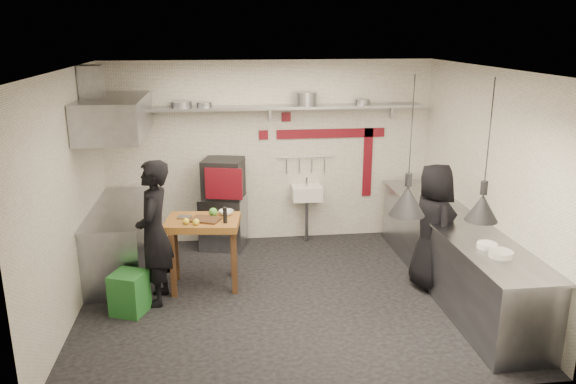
{
  "coord_description": "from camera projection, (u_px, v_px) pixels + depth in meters",
  "views": [
    {
      "loc": [
        -0.78,
        -6.37,
        3.23
      ],
      "look_at": [
        0.06,
        0.3,
        1.28
      ],
      "focal_mm": 35.0,
      "sensor_mm": 36.0,
      "label": 1
    }
  ],
  "objects": [
    {
      "name": "heat_lamp_near",
      "position": [
        411.0,
        147.0,
        5.76
      ],
      "size": [
        0.41,
        0.41,
        1.47
      ],
      "primitive_type": null,
      "rotation": [
        0.0,
        0.0,
        -0.07
      ],
      "color": "black",
      "rests_on": "ceiling"
    },
    {
      "name": "extractor_hood",
      "position": [
        115.0,
        117.0,
        7.21
      ],
      "size": [
        0.78,
        1.6,
        0.5
      ],
      "primitive_type": "cube",
      "color": "gray",
      "rests_on": "ceiling"
    },
    {
      "name": "wall_back",
      "position": [
        270.0,
        152.0,
        8.67
      ],
      "size": [
        5.0,
        0.04,
        2.8
      ],
      "primitive_type": "cube",
      "color": "silver",
      "rests_on": "floor"
    },
    {
      "name": "pan_right",
      "position": [
        362.0,
        102.0,
        8.45
      ],
      "size": [
        0.27,
        0.27,
        0.08
      ],
      "primitive_type": "cylinder",
      "rotation": [
        0.0,
        0.0,
        0.14
      ],
      "color": "gray",
      "rests_on": "back_shelf"
    },
    {
      "name": "sink_tap",
      "position": [
        307.0,
        182.0,
        8.69
      ],
      "size": [
        0.03,
        0.03,
        0.14
      ],
      "primitive_type": "cylinder",
      "color": "gray",
      "rests_on": "hand_sink"
    },
    {
      "name": "wall_right",
      "position": [
        486.0,
        182.0,
        6.97
      ],
      "size": [
        0.04,
        4.2,
        2.8
      ],
      "primitive_type": "cube",
      "color": "silver",
      "rests_on": "floor"
    },
    {
      "name": "red_tile_b",
      "position": [
        263.0,
        135.0,
        8.56
      ],
      "size": [
        0.14,
        0.02,
        0.14
      ],
      "primitive_type": "cube",
      "color": "maroon",
      "rests_on": "wall_back"
    },
    {
      "name": "cutting_board",
      "position": [
        205.0,
        220.0,
        7.04
      ],
      "size": [
        0.43,
        0.38,
        0.02
      ],
      "primitive_type": "cube",
      "rotation": [
        0.0,
        0.0,
        -0.42
      ],
      "color": "#4B2F1A",
      "rests_on": "prep_table"
    },
    {
      "name": "utensil_rail",
      "position": [
        305.0,
        157.0,
        8.72
      ],
      "size": [
        0.9,
        0.02,
        0.02
      ],
      "primitive_type": "cylinder",
      "rotation": [
        0.0,
        1.57,
        0.0
      ],
      "color": "gray",
      "rests_on": "wall_back"
    },
    {
      "name": "combi_oven",
      "position": [
        223.0,
        178.0,
        8.39
      ],
      "size": [
        0.68,
        0.65,
        0.58
      ],
      "primitive_type": "cube",
      "rotation": [
        0.0,
        0.0,
        -0.24
      ],
      "color": "black",
      "rests_on": "oven_stand"
    },
    {
      "name": "back_shelf",
      "position": [
        271.0,
        107.0,
        8.3
      ],
      "size": [
        4.6,
        0.34,
        0.04
      ],
      "primitive_type": "cube",
      "color": "gray",
      "rests_on": "wall_back"
    },
    {
      "name": "hand_sink",
      "position": [
        307.0,
        193.0,
        8.74
      ],
      "size": [
        0.46,
        0.34,
        0.22
      ],
      "primitive_type": "cube",
      "color": "silver",
      "rests_on": "wall_back"
    },
    {
      "name": "chef_left",
      "position": [
        154.0,
        233.0,
        6.7
      ],
      "size": [
        0.48,
        0.68,
        1.78
      ],
      "primitive_type": "imported",
      "rotation": [
        0.0,
        0.0,
        -1.66
      ],
      "color": "black",
      "rests_on": "floor"
    },
    {
      "name": "counter_left",
      "position": [
        122.0,
        240.0,
        7.68
      ],
      "size": [
        0.7,
        1.9,
        0.9
      ],
      "primitive_type": "cube",
      "color": "gray",
      "rests_on": "floor"
    },
    {
      "name": "red_band_vert",
      "position": [
        367.0,
        162.0,
        8.89
      ],
      "size": [
        0.14,
        0.02,
        1.1
      ],
      "primitive_type": "cube",
      "color": "maroon",
      "rests_on": "wall_back"
    },
    {
      "name": "floor",
      "position": [
        287.0,
        296.0,
        7.06
      ],
      "size": [
        5.0,
        5.0,
        0.0
      ],
      "primitive_type": "plane",
      "color": "black",
      "rests_on": "ground"
    },
    {
      "name": "wall_left",
      "position": [
        68.0,
        197.0,
        6.37
      ],
      "size": [
        0.04,
        4.2,
        2.8
      ],
      "primitive_type": "cube",
      "color": "silver",
      "rests_on": "floor"
    },
    {
      "name": "sink_drain",
      "position": [
        307.0,
        220.0,
        8.82
      ],
      "size": [
        0.06,
        0.06,
        0.66
      ],
      "primitive_type": "cylinder",
      "color": "gray",
      "rests_on": "floor"
    },
    {
      "name": "pan_far_left",
      "position": [
        181.0,
        104.0,
        8.13
      ],
      "size": [
        0.38,
        0.38,
        0.09
      ],
      "primitive_type": "cylinder",
      "rotation": [
        0.0,
        0.0,
        -0.27
      ],
      "color": "gray",
      "rests_on": "back_shelf"
    },
    {
      "name": "shelf_bracket_left",
      "position": [
        141.0,
        115.0,
        8.25
      ],
      "size": [
        0.04,
        0.06,
        0.24
      ],
      "primitive_type": "cube",
      "color": "gray",
      "rests_on": "wall_back"
    },
    {
      "name": "bowl",
      "position": [
        226.0,
        213.0,
        7.26
      ],
      "size": [
        0.22,
        0.22,
        0.06
      ],
      "primitive_type": "imported",
      "rotation": [
        0.0,
        0.0,
        -0.18
      ],
      "color": "silver",
      "rests_on": "prep_table"
    },
    {
      "name": "small_bowl_right",
      "position": [
        487.0,
        245.0,
        6.14
      ],
      "size": [
        0.23,
        0.23,
        0.05
      ],
      "primitive_type": "cylinder",
      "rotation": [
        0.0,
        0.0,
        -0.03
      ],
      "color": "silver",
      "rests_on": "counter_right_top"
    },
    {
      "name": "lemon_a",
      "position": [
        186.0,
        221.0,
        6.9
      ],
      "size": [
        0.1,
        0.1,
        0.08
      ],
      "primitive_type": "sphere",
      "rotation": [
        0.0,
        0.0,
        0.35
      ],
      "color": "yellow",
      "rests_on": "prep_table"
    },
    {
      "name": "veg_ball",
      "position": [
        213.0,
        212.0,
        7.22
      ],
      "size": [
        0.13,
        0.13,
        0.11
      ],
      "primitive_type": "sphere",
      "rotation": [
        0.0,
        0.0,
        0.2
      ],
      "color": "#479735",
      "rests_on": "prep_table"
    },
    {
      "name": "shelf_bracket_right",
      "position": [
        392.0,
        111.0,
        8.7
      ],
      "size": [
        0.04,
        0.06,
        0.24
      ],
      "primitive_type": "cube",
      "color": "gray",
      "rests_on": "wall_back"
    },
    {
      "name": "chef_right",
      "position": [
        433.0,
        227.0,
        7.11
      ],
      "size": [
        0.58,
        0.84,
        1.64
      ],
      "primitive_type": "imported",
      "rotation": [
        0.0,
        0.0,
        1.65
      ],
      "color": "black",
      "rests_on": "floor"
    },
    {
      "name": "oven_glass",
      "position": [
        221.0,
        184.0,
        8.09
      ],
      "size": [
        0.38,
        0.11,
        0.34
      ],
      "primitive_type": "cube",
      "rotation": [
        0.0,
        0.0,
        -0.24
      ],
      "color": "black",
      "rests_on": "oven_door"
    },
    {
      "name": "red_tile_a",
      "position": [
        286.0,
        117.0,
        8.53
      ],
      "size": [
        0.14,
        0.02,
        0.14
      ],
      "primitive_type": "cube",
      "color": "maroon",
      "rests_on": "wall_back"
    },
    {
      "name": "counter_right",
      "position": [
        453.0,
        255.0,
        7.19
      ],
      "size": [
        0.7,
        3.8,
        0.9
      ],
      "primitive_type": "cube",
      "color": "gray",
      "rests_on": "floor"
    },
    {
      "name": "oven_door",
      "position": [
        224.0,
        184.0,
        8.08
      ],
      "size": [
        0.54,
        0.16,
        0.46
      ],
      "primitive_type": "cube",
      "rotation": [
        0.0,
        0.0,
        -0.24
      ],
      "color": "maroon",
      "rests_on": "combi_oven"
    },
    {
      "name": "wall_front",
      "position": [
        317.0,
        258.0,
        4.67
      ],
      "size": [
        5.0,
        0.04,
        2.8
      ],
      "primitive_type": "cube",
      "color": "silver",
      "rests_on": "floor"
    },
    {
      "name": "counter_left_top",
      "position": [
        119.0,
        208.0,
        7.55
      ],
      "size": [
        0.76,
        2.0,
        0.03
      ],
      "primitive_type": "cube",
      "color": "gray",
      "rests_on": "counter_left"
    },
    {
      "name": "oven_stand",
      "position": [
        224.0,
        222.0,
        8.58
      ],
      "size": [
        0.77,
        0.73,
        0.8
      ],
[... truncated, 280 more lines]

